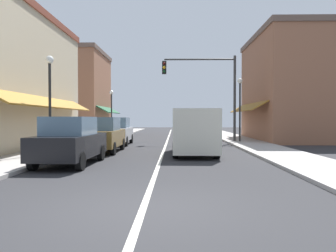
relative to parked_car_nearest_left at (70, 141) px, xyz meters
The scene contains 15 objects.
ground_plane 12.57m from the parked_car_nearest_left, 75.02° to the left, with size 80.00×80.00×0.00m, color #28282B.
sidewalk_left 12.35m from the parked_car_nearest_left, 100.56° to the left, with size 2.60×56.00×0.12m, color #A39E99.
sidewalk_right 14.96m from the parked_car_nearest_left, 54.18° to the left, with size 2.60×56.00×0.12m, color #A39E99.
lane_center_stripe 12.57m from the parked_car_nearest_left, 75.02° to the left, with size 0.14×52.00×0.01m, color silver.
storefront_left_block 8.90m from the parked_car_nearest_left, 133.02° to the left, with size 5.61×14.20×7.86m.
storefront_right_block 19.38m from the parked_car_nearest_left, 47.60° to the left, with size 7.01×10.20×8.22m.
storefront_far_left 23.09m from the parked_car_nearest_left, 104.47° to the left, with size 5.61×8.20×8.60m.
parked_car_nearest_left is the anchor object (origin of this frame).
parked_car_second_left 4.60m from the parked_car_nearest_left, 87.90° to the left, with size 1.79×4.10×1.77m.
parked_car_third_left 9.37m from the parked_car_nearest_left, 89.78° to the left, with size 1.83×4.12×1.77m.
van_in_lane 6.02m from the parked_car_nearest_left, 37.52° to the left, with size 2.05×5.20×2.12m.
traffic_signal_mast_arm 13.43m from the parked_car_nearest_left, 60.96° to the left, with size 5.20×0.50×6.12m.
street_lamp_left_near 3.90m from the parked_car_nearest_left, 123.24° to the left, with size 0.36×0.36×4.51m.
street_lamp_right_mid 14.02m from the parked_car_nearest_left, 52.99° to the left, with size 0.36×0.36×4.49m.
street_lamp_left_far 18.28m from the parked_car_nearest_left, 96.17° to the left, with size 0.36×0.36×4.26m.
Camera 1 is at (0.61, -6.20, 1.71)m, focal length 35.55 mm.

